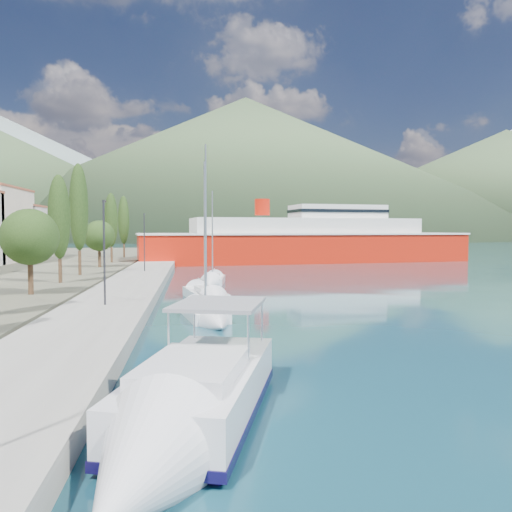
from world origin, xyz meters
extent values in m
plane|color=#133D4B|center=(0.00, 120.00, 0.00)|extent=(1400.00, 1400.00, 0.00)
cube|color=gray|center=(-9.00, 26.00, 0.40)|extent=(5.00, 88.00, 0.80)
cone|color=gray|center=(80.00, 680.00, 90.00)|extent=(760.00, 760.00, 180.00)
cone|color=#405835|center=(40.00, 400.00, 57.50)|extent=(480.00, 480.00, 115.00)
cone|color=#405835|center=(260.00, 380.00, 45.00)|extent=(420.00, 420.00, 90.00)
cube|color=silver|center=(-32.00, 66.00, 4.70)|extent=(9.00, 10.00, 8.00)
cube|color=#9E5138|center=(-32.00, 66.00, 8.85)|extent=(9.20, 10.20, 0.30)
cylinder|color=#47301E|center=(-15.01, 18.82, 1.91)|extent=(0.36, 0.36, 2.41)
sphere|color=#243B15|center=(-15.01, 18.82, 4.66)|extent=(3.86, 3.86, 3.86)
cylinder|color=#47301E|center=(-15.01, 26.47, 1.70)|extent=(0.30, 0.30, 1.99)
ellipsoid|color=#243B15|center=(-15.01, 26.47, 6.23)|extent=(1.80, 1.80, 7.07)
cylinder|color=#47301E|center=(-15.01, 33.76, 1.90)|extent=(0.30, 0.30, 2.41)
ellipsoid|color=#243B15|center=(-15.01, 33.76, 7.37)|extent=(1.80, 1.80, 8.54)
cylinder|color=#47301E|center=(-15.01, 44.16, 1.84)|extent=(0.36, 0.36, 2.28)
sphere|color=#243B15|center=(-15.01, 44.16, 4.44)|extent=(3.65, 3.65, 3.65)
cylinder|color=#47301E|center=(-15.01, 53.03, 1.74)|extent=(0.30, 0.30, 2.09)
ellipsoid|color=#243B15|center=(-15.01, 53.03, 6.49)|extent=(1.80, 1.80, 7.40)
cylinder|color=#47301E|center=(-15.01, 65.35, 1.79)|extent=(0.30, 0.30, 2.18)
ellipsoid|color=#243B15|center=(-15.01, 65.35, 6.75)|extent=(1.80, 1.80, 7.73)
cylinder|color=#2D2D33|center=(-9.00, 12.60, 3.80)|extent=(0.12, 0.12, 6.00)
cube|color=#2D2D33|center=(-9.00, 12.85, 6.80)|extent=(0.15, 0.50, 0.12)
cylinder|color=#2D2D33|center=(-9.00, 36.32, 3.80)|extent=(0.12, 0.12, 6.00)
cube|color=#2D2D33|center=(-9.00, 36.57, 6.80)|extent=(0.15, 0.50, 0.12)
cube|color=#0F0A34|center=(-3.67, -3.51, -0.06)|extent=(4.43, 7.41, 0.78)
cube|color=silver|center=(-3.67, -3.51, 0.84)|extent=(4.81, 7.84, 1.23)
cube|color=#0F0A34|center=(-3.67, -3.51, 0.28)|extent=(4.89, 7.94, 0.25)
cube|color=silver|center=(-3.92, -4.36, 1.62)|extent=(3.22, 4.07, 0.45)
cube|color=gray|center=(-3.13, -1.62, 2.85)|extent=(3.29, 3.62, 0.11)
cone|color=silver|center=(-4.95, -7.97, 0.61)|extent=(3.77, 4.23, 2.90)
cube|color=silver|center=(-3.30, 12.07, 0.22)|extent=(2.92, 5.27, 0.80)
cube|color=silver|center=(-3.24, 11.74, 0.75)|extent=(1.57, 2.18, 0.31)
cylinder|color=silver|center=(-3.24, 11.74, 4.82)|extent=(0.12, 0.12, 8.40)
cone|color=silver|center=(-2.71, 8.94, 0.22)|extent=(2.43, 2.66, 2.03)
cube|color=silver|center=(-3.07, 19.85, 0.24)|extent=(3.39, 6.48, 0.87)
cube|color=silver|center=(-2.99, 19.44, 0.82)|extent=(1.79, 2.68, 0.34)
cylinder|color=silver|center=(-2.99, 19.44, 5.99)|extent=(0.12, 0.12, 10.63)
cone|color=silver|center=(-2.29, 15.98, 0.24)|extent=(2.75, 3.26, 2.22)
cube|color=silver|center=(-2.06, 30.81, 0.23)|extent=(2.67, 5.00, 0.82)
cube|color=silver|center=(-2.10, 30.49, 0.77)|extent=(1.48, 2.05, 0.32)
cylinder|color=silver|center=(-2.10, 30.49, 4.73)|extent=(0.12, 0.12, 8.18)
cone|color=silver|center=(-2.44, 27.78, 0.23)|extent=(2.35, 2.47, 2.09)
cube|color=red|center=(13.95, 61.21, 1.99)|extent=(53.33, 17.64, 5.06)
cube|color=silver|center=(13.95, 61.21, 4.51)|extent=(53.74, 18.01, 0.27)
cube|color=silver|center=(13.95, 61.21, 5.60)|extent=(37.00, 13.67, 2.71)
cube|color=silver|center=(19.32, 61.92, 8.03)|extent=(15.42, 8.59, 2.17)
cylinder|color=red|center=(6.79, 60.26, 8.67)|extent=(2.35, 2.35, 2.53)
camera|label=1|loc=(-3.89, -16.95, 5.13)|focal=35.00mm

